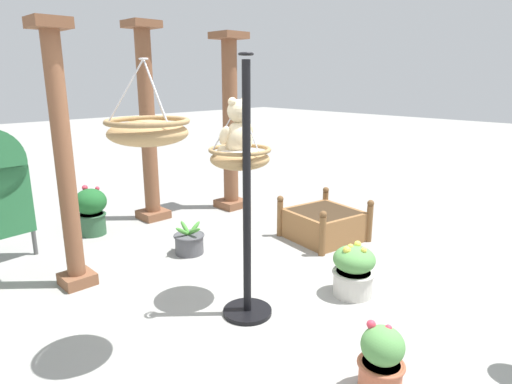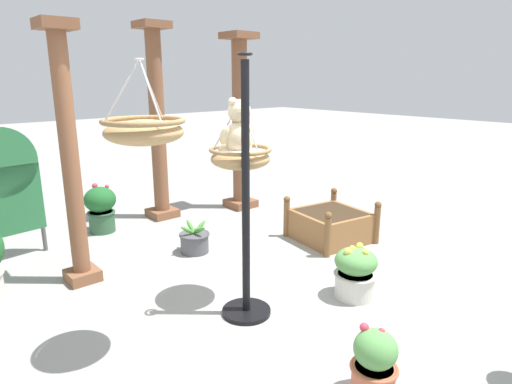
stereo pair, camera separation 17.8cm
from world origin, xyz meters
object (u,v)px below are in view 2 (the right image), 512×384
(hanging_basket_with_teddy, at_px, (240,157))
(greenhouse_pillar_right, at_px, (158,128))
(greenhouse_pillar_left, at_px, (240,127))
(teddy_bear, at_px, (238,131))
(potted_plant_trailing_ivy, at_px, (374,364))
(wooden_planter_box, at_px, (330,224))
(potted_plant_small_succulent, at_px, (355,272))
(hanging_basket_left_high, at_px, (144,130))
(potted_plant_conical_shrub, at_px, (195,240))
(potted_plant_fern_front, at_px, (101,208))
(display_pole_central, at_px, (246,243))
(greenhouse_pillar_far_back, at_px, (71,164))
(display_sign_board, at_px, (4,184))

(hanging_basket_with_teddy, xyz_separation_m, greenhouse_pillar_right, (0.72, 2.78, -0.02))
(greenhouse_pillar_left, bearing_deg, teddy_bear, -129.45)
(teddy_bear, height_order, potted_plant_trailing_ivy, teddy_bear)
(wooden_planter_box, bearing_deg, greenhouse_pillar_left, 87.75)
(wooden_planter_box, bearing_deg, potted_plant_small_succulent, -132.00)
(hanging_basket_left_high, bearing_deg, greenhouse_pillar_left, 41.29)
(teddy_bear, distance_m, potted_plant_conical_shrub, 1.95)
(potted_plant_fern_front, xyz_separation_m, potted_plant_trailing_ivy, (0.06, -4.35, -0.11))
(display_pole_central, distance_m, teddy_bear, 0.98)
(teddy_bear, xyz_separation_m, greenhouse_pillar_far_back, (-1.02, 1.37, -0.36))
(teddy_bear, relative_size, greenhouse_pillar_left, 0.19)
(teddy_bear, bearing_deg, greenhouse_pillar_far_back, 126.63)
(wooden_planter_box, distance_m, potted_plant_small_succulent, 1.55)
(display_pole_central, height_order, potted_plant_trailing_ivy, display_pole_central)
(greenhouse_pillar_right, height_order, potted_plant_fern_front, greenhouse_pillar_right)
(hanging_basket_with_teddy, bearing_deg, display_pole_central, -120.96)
(potted_plant_fern_front, bearing_deg, display_sign_board, -168.43)
(teddy_bear, relative_size, display_sign_board, 0.34)
(potted_plant_fern_front, bearing_deg, greenhouse_pillar_far_back, -119.87)
(wooden_planter_box, bearing_deg, teddy_bear, -167.32)
(display_pole_central, relative_size, potted_plant_fern_front, 3.38)
(greenhouse_pillar_left, distance_m, potted_plant_conical_shrub, 2.32)
(greenhouse_pillar_far_back, bearing_deg, wooden_planter_box, -18.10)
(hanging_basket_left_high, xyz_separation_m, display_sign_board, (-0.38, 2.72, -0.82))
(hanging_basket_left_high, distance_m, greenhouse_pillar_far_back, 1.69)
(teddy_bear, relative_size, potted_plant_fern_front, 0.78)
(wooden_planter_box, bearing_deg, greenhouse_pillar_far_back, 161.90)
(teddy_bear, relative_size, greenhouse_pillar_far_back, 0.20)
(hanging_basket_with_teddy, distance_m, potted_plant_small_succulent, 1.58)
(potted_plant_small_succulent, distance_m, display_sign_board, 3.97)
(display_pole_central, relative_size, display_sign_board, 1.46)
(display_sign_board, bearing_deg, display_pole_central, -65.28)
(teddy_bear, height_order, display_sign_board, teddy_bear)
(greenhouse_pillar_right, height_order, display_sign_board, greenhouse_pillar_right)
(greenhouse_pillar_left, height_order, potted_plant_small_succulent, greenhouse_pillar_left)
(hanging_basket_left_high, height_order, display_sign_board, hanging_basket_left_high)
(display_pole_central, height_order, greenhouse_pillar_left, greenhouse_pillar_left)
(greenhouse_pillar_left, relative_size, potted_plant_trailing_ivy, 5.46)
(greenhouse_pillar_right, xyz_separation_m, potted_plant_small_succulent, (0.13, -3.49, -1.11))
(greenhouse_pillar_far_back, bearing_deg, greenhouse_pillar_right, 38.65)
(potted_plant_small_succulent, bearing_deg, greenhouse_pillar_left, 70.27)
(greenhouse_pillar_left, height_order, potted_plant_fern_front, greenhouse_pillar_left)
(greenhouse_pillar_left, relative_size, greenhouse_pillar_far_back, 1.05)
(display_pole_central, bearing_deg, potted_plant_conical_shrub, 73.45)
(hanging_basket_with_teddy, distance_m, display_sign_board, 2.91)
(greenhouse_pillar_far_back, bearing_deg, teddy_bear, -53.37)
(display_pole_central, relative_size, greenhouse_pillar_right, 0.80)
(greenhouse_pillar_left, bearing_deg, potted_plant_conical_shrub, -145.60)
(teddy_bear, bearing_deg, display_sign_board, 119.78)
(potted_plant_small_succulent, height_order, display_sign_board, display_sign_board)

